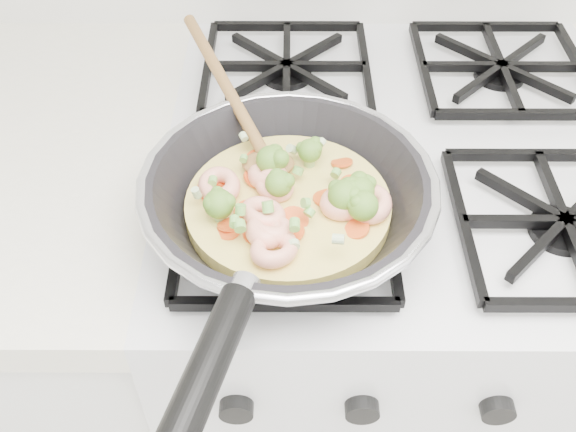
{
  "coord_description": "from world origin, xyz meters",
  "views": [
    {
      "loc": [
        -0.15,
        1.07,
        1.42
      ],
      "look_at": [
        -0.15,
        1.55,
        0.93
      ],
      "focal_mm": 40.41,
      "sensor_mm": 36.0,
      "label": 1
    }
  ],
  "objects": [
    {
      "name": "stove",
      "position": [
        0.0,
        1.7,
        0.46
      ],
      "size": [
        0.6,
        0.6,
        0.92
      ],
      "color": "silver",
      "rests_on": "ground"
    },
    {
      "name": "skillet",
      "position": [
        -0.15,
        1.54,
        0.96
      ],
      "size": [
        0.3,
        0.6,
        0.09
      ],
      "rotation": [
        0.0,
        0.0,
        0.2
      ],
      "color": "black",
      "rests_on": "stove"
    }
  ]
}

